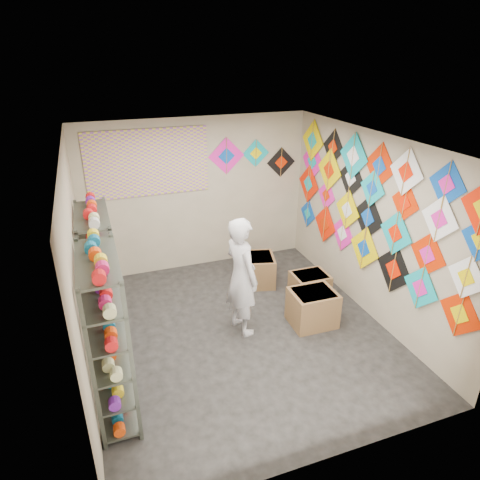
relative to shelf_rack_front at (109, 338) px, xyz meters
name	(u,v)px	position (x,y,z in m)	size (l,w,h in m)	color
ground	(241,331)	(1.78, 0.85, -0.95)	(4.50, 4.50, 0.00)	black
room_walls	(241,226)	(1.78, 0.85, 0.69)	(4.50, 4.50, 4.50)	tan
shelf_rack_front	(109,338)	(0.00, 0.00, 0.00)	(0.40, 1.10, 1.90)	#4C5147
shelf_rack_back	(101,280)	(0.00, 1.30, 0.00)	(0.40, 1.10, 1.90)	#4C5147
string_spools	(103,299)	(0.00, 0.65, 0.10)	(0.12, 2.36, 0.12)	#E51C69
kite_wall_display	(366,205)	(3.76, 0.96, 0.70)	(0.06, 4.27, 2.01)	red
back_wall_kites	(251,157)	(2.80, 3.09, 0.99)	(1.66, 0.02, 0.81)	#EC1CA4
poster	(148,163)	(0.98, 3.08, 1.05)	(2.00, 0.01, 1.10)	#9350AF
shopkeeper	(241,276)	(1.82, 0.92, -0.09)	(0.55, 0.71, 1.72)	silver
carton_a	(312,308)	(2.84, 0.69, -0.68)	(0.64, 0.53, 0.53)	brown
carton_b	(310,287)	(3.11, 1.28, -0.72)	(0.56, 0.46, 0.46)	brown
carton_c	(258,270)	(2.54, 2.06, -0.70)	(0.53, 0.58, 0.51)	brown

